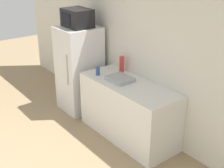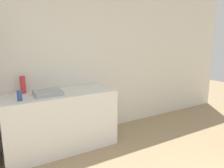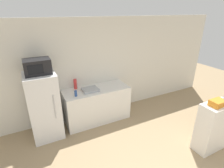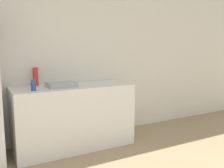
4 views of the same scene
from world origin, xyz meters
name	(u,v)px [view 2 (image 2 of 4)]	position (x,y,z in m)	size (l,w,h in m)	color
wall_back	(58,63)	(0.00, 3.32, 1.30)	(8.00, 0.06, 2.60)	silver
counter	(60,121)	(-0.12, 2.94, 0.45)	(1.67, 0.69, 0.90)	silver
sink_basin	(48,93)	(-0.29, 2.90, 0.93)	(0.38, 0.32, 0.06)	#9EA3A8
bottle_tall	(23,85)	(-0.58, 3.18, 1.03)	(0.08, 0.08, 0.26)	red
bottle_short	(20,96)	(-0.69, 2.77, 0.97)	(0.06, 0.06, 0.14)	#2D4C8C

